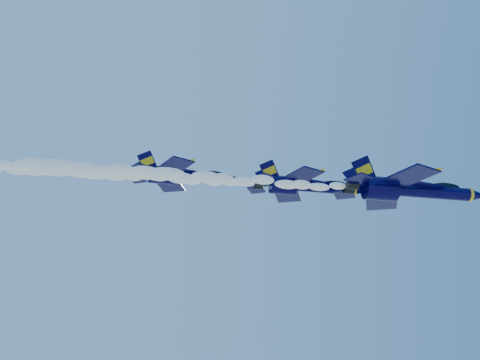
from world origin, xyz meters
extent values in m
cylinder|color=#040132|center=(25.01, -10.31, 148.24)|extent=(10.31, 1.72, 1.72)
ellipsoid|color=#040132|center=(17.80, -10.31, 148.19)|extent=(1.79, 3.09, 7.33)
cone|color=#040132|center=(31.65, -10.31, 148.24)|extent=(2.98, 1.72, 1.72)
cylinder|color=yellow|center=(30.28, -10.31, 148.24)|extent=(0.40, 1.79, 1.79)
ellipsoid|color=black|center=(26.96, -10.31, 149.10)|extent=(4.12, 1.34, 1.13)
cube|color=yellow|center=(26.96, -10.31, 148.76)|extent=(4.81, 1.15, 0.21)
cube|color=#040132|center=(19.86, -14.89, 148.24)|extent=(6.14, 7.28, 0.21)
cube|color=#040132|center=(19.86, -5.73, 148.24)|extent=(6.14, 7.28, 0.21)
cube|color=yellow|center=(21.46, -14.89, 148.36)|extent=(2.76, 5.74, 0.11)
cube|color=yellow|center=(21.46, -5.73, 148.36)|extent=(2.76, 5.74, 0.11)
cube|color=#040132|center=(15.28, -11.51, 149.96)|extent=(3.73, 1.18, 4.01)
cube|color=#040132|center=(15.28, -9.11, 149.96)|extent=(3.73, 1.18, 4.01)
cylinder|color=black|center=(13.79, -11.06, 148.13)|extent=(1.37, 1.26, 1.26)
cylinder|color=black|center=(13.79, -9.57, 148.13)|extent=(1.37, 1.26, 1.26)
cube|color=yellow|center=(21.58, -10.31, 149.14)|extent=(12.60, 0.40, 0.09)
ellipsoid|color=white|center=(-6.71, -10.31, 147.89)|extent=(39.85, 2.23, 2.01)
cylinder|color=#040132|center=(12.25, -4.54, 150.09)|extent=(8.33, 1.39, 1.39)
ellipsoid|color=#040132|center=(6.42, -4.54, 150.04)|extent=(1.44, 2.50, 5.93)
cone|color=#040132|center=(17.62, -4.54, 150.09)|extent=(2.41, 1.39, 1.39)
cylinder|color=yellow|center=(16.51, -4.54, 150.09)|extent=(0.32, 1.44, 1.44)
ellipsoid|color=black|center=(13.83, -4.54, 150.78)|extent=(3.33, 1.08, 0.92)
cube|color=yellow|center=(13.83, -4.54, 150.51)|extent=(3.89, 0.93, 0.17)
cube|color=#040132|center=(8.09, -8.24, 150.09)|extent=(4.96, 5.89, 0.17)
cube|color=#040132|center=(8.09, -0.83, 150.09)|extent=(4.96, 5.89, 0.17)
cube|color=yellow|center=(9.38, -8.24, 150.18)|extent=(2.23, 4.64, 0.09)
cube|color=yellow|center=(9.38, -0.83, 150.18)|extent=(2.23, 4.64, 0.09)
cube|color=#040132|center=(4.38, -5.51, 151.48)|extent=(3.02, 0.95, 3.25)
cube|color=#040132|center=(4.38, -3.56, 151.48)|extent=(3.02, 0.95, 3.25)
cylinder|color=black|center=(3.18, -5.14, 150.00)|extent=(1.11, 1.02, 1.02)
cylinder|color=black|center=(3.18, -3.94, 150.00)|extent=(1.11, 1.02, 1.02)
cube|color=yellow|center=(9.48, -4.54, 150.81)|extent=(10.19, 0.32, 0.07)
ellipsoid|color=white|center=(-17.21, -4.54, 149.76)|extent=(39.85, 1.81, 1.63)
cylinder|color=#040132|center=(-3.23, 5.33, 154.35)|extent=(8.64, 1.44, 1.44)
ellipsoid|color=#040132|center=(-9.28, 5.33, 154.30)|extent=(1.50, 2.59, 6.15)
cone|color=#040132|center=(2.34, 5.33, 154.35)|extent=(2.50, 1.44, 1.44)
cylinder|color=yellow|center=(1.19, 5.33, 154.35)|extent=(0.34, 1.50, 1.50)
ellipsoid|color=black|center=(-1.60, 5.33, 155.07)|extent=(3.46, 1.12, 0.95)
cube|color=yellow|center=(-1.60, 5.33, 154.78)|extent=(4.03, 0.96, 0.17)
cube|color=#040132|center=(-7.55, 1.49, 154.35)|extent=(5.15, 6.10, 0.17)
cube|color=#040132|center=(-7.55, 9.17, 154.35)|extent=(5.15, 6.10, 0.17)
cube|color=yellow|center=(-6.21, 1.49, 154.44)|extent=(2.32, 4.81, 0.10)
cube|color=yellow|center=(-6.21, 9.17, 154.44)|extent=(2.32, 4.81, 0.10)
cube|color=#040132|center=(-11.39, 4.32, 155.79)|extent=(3.13, 0.99, 3.37)
cube|color=#040132|center=(-11.39, 6.33, 155.79)|extent=(3.13, 0.99, 3.37)
cylinder|color=black|center=(-12.64, 4.70, 154.25)|extent=(1.15, 1.06, 1.06)
cylinder|color=black|center=(-12.64, 5.95, 154.25)|extent=(1.15, 1.06, 1.06)
cube|color=yellow|center=(-6.11, 5.33, 155.10)|extent=(10.56, 0.34, 0.08)
camera|label=1|loc=(-15.41, -85.05, 116.76)|focal=50.00mm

